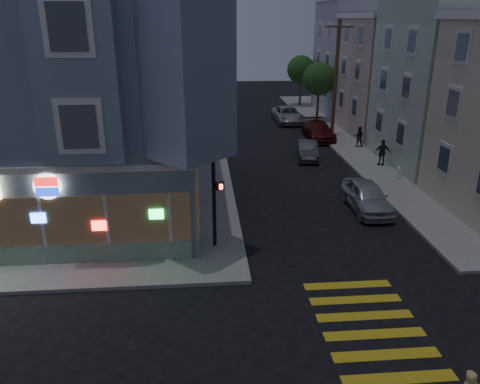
{
  "coord_description": "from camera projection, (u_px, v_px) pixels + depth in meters",
  "views": [
    {
      "loc": [
        1.32,
        -12.85,
        9.24
      ],
      "look_at": [
        2.84,
        5.17,
        2.46
      ],
      "focal_mm": 35.0,
      "sensor_mm": 36.0,
      "label": 1
    }
  ],
  "objects": [
    {
      "name": "parked_car_b",
      "position": [
        307.0,
        150.0,
        32.33
      ],
      "size": [
        1.79,
        3.85,
        1.22
      ],
      "primitive_type": "imported",
      "rotation": [
        0.0,
        0.0,
        -0.14
      ],
      "color": "#3B3E41",
      "rests_on": "ground"
    },
    {
      "name": "traffic_signal",
      "position": [
        214.0,
        171.0,
        18.58
      ],
      "size": [
        0.63,
        0.56,
        4.97
      ],
      "rotation": [
        0.0,
        0.0,
        0.35
      ],
      "color": "black",
      "rests_on": "sidewalk_nw"
    },
    {
      "name": "sidewalk_ne",
      "position": [
        466.0,
        136.0,
        38.37
      ],
      "size": [
        24.0,
        42.0,
        0.15
      ],
      "primitive_type": "cube",
      "color": "gray",
      "rests_on": "ground"
    },
    {
      "name": "utility_pole",
      "position": [
        336.0,
        77.0,
        36.78
      ],
      "size": [
        2.2,
        0.3,
        9.0
      ],
      "color": "#4C3826",
      "rests_on": "sidewalk_ne"
    },
    {
      "name": "ground",
      "position": [
        166.0,
        322.0,
        15.13
      ],
      "size": [
        120.0,
        120.0,
        0.0
      ],
      "primitive_type": "plane",
      "color": "black",
      "rests_on": "ground"
    },
    {
      "name": "pedestrian_b",
      "position": [
        382.0,
        153.0,
        30.31
      ],
      "size": [
        1.03,
        0.52,
        1.69
      ],
      "primitive_type": "imported",
      "rotation": [
        0.0,
        0.0,
        3.03
      ],
      "color": "#26232B",
      "rests_on": "sidewalk_ne"
    },
    {
      "name": "parked_car_c",
      "position": [
        319.0,
        131.0,
        37.46
      ],
      "size": [
        1.99,
        4.81,
        1.39
      ],
      "primitive_type": "imported",
      "rotation": [
        0.0,
        0.0,
        0.01
      ],
      "color": "#5B1415",
      "rests_on": "ground"
    },
    {
      "name": "corner_building",
      "position": [
        50.0,
        92.0,
        22.86
      ],
      "size": [
        14.6,
        14.6,
        11.4
      ],
      "color": "gray",
      "rests_on": "sidewalk_nw"
    },
    {
      "name": "sidewalk_nw",
      "position": [
        6.0,
        146.0,
        35.5
      ],
      "size": [
        33.0,
        42.0,
        0.15
      ],
      "primitive_type": "cube",
      "color": "gray",
      "rests_on": "ground"
    },
    {
      "name": "row_house_c",
      "position": [
        422.0,
        77.0,
        38.35
      ],
      "size": [
        12.0,
        8.6,
        9.0
      ],
      "primitive_type": "cube",
      "color": "beige",
      "rests_on": "sidewalk_ne"
    },
    {
      "name": "fire_hydrant",
      "position": [
        399.0,
        172.0,
        27.92
      ],
      "size": [
        0.43,
        0.25,
        0.75
      ],
      "color": "white",
      "rests_on": "sidewalk_ne"
    },
    {
      "name": "pedestrian_a",
      "position": [
        359.0,
        136.0,
        34.78
      ],
      "size": [
        0.85,
        0.74,
        1.51
      ],
      "primitive_type": "imported",
      "rotation": [
        0.0,
        0.0,
        2.89
      ],
      "color": "black",
      "rests_on": "sidewalk_ne"
    },
    {
      "name": "parked_car_a",
      "position": [
        367.0,
        197.0,
        23.62
      ],
      "size": [
        1.73,
        4.29,
        1.46
      ],
      "primitive_type": "imported",
      "rotation": [
        0.0,
        0.0,
        -0.0
      ],
      "color": "#B7BBC0",
      "rests_on": "ground"
    },
    {
      "name": "street_tree_far",
      "position": [
        301.0,
        70.0,
        50.16
      ],
      "size": [
        3.0,
        3.0,
        5.3
      ],
      "color": "#4C3826",
      "rests_on": "sidewalk_ne"
    },
    {
      "name": "parked_car_d",
      "position": [
        288.0,
        115.0,
        43.47
      ],
      "size": [
        2.59,
        5.27,
        1.44
      ],
      "primitive_type": "imported",
      "rotation": [
        0.0,
        0.0,
        0.04
      ],
      "color": "#AEB3B9",
      "rests_on": "ground"
    },
    {
      "name": "row_house_d",
      "position": [
        382.0,
        58.0,
        46.49
      ],
      "size": [
        12.0,
        8.6,
        10.5
      ],
      "primitive_type": "cube",
      "color": "#ADAABB",
      "rests_on": "sidewalk_ne"
    },
    {
      "name": "street_tree_near",
      "position": [
        319.0,
        79.0,
        42.69
      ],
      "size": [
        3.0,
        3.0,
        5.3
      ],
      "color": "#4C3826",
      "rests_on": "sidewalk_ne"
    }
  ]
}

